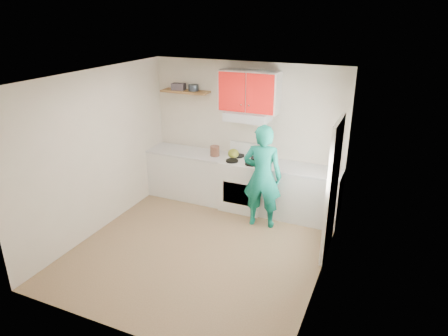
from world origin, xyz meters
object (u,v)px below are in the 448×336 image
at_px(crock, 215,151).
at_px(person, 262,177).
at_px(kettle, 233,153).
at_px(tin, 193,88).
at_px(stove, 244,184).

bearing_deg(crock, person, -24.56).
relative_size(kettle, crock, 0.97).
distance_m(crock, person, 1.20).
bearing_deg(tin, person, -23.49).
relative_size(stove, crock, 4.47).
bearing_deg(kettle, stove, -14.21).
relative_size(tin, person, 0.11).
xyz_separation_m(stove, kettle, (-0.23, 0.03, 0.55)).
xyz_separation_m(stove, person, (0.50, -0.49, 0.42)).
xyz_separation_m(crock, person, (1.09, -0.50, -0.13)).
height_order(stove, tin, tin).
bearing_deg(stove, tin, 169.55).
distance_m(kettle, crock, 0.36).
bearing_deg(kettle, person, -41.72).
distance_m(stove, person, 0.82).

